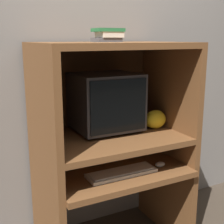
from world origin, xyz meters
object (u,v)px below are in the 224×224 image
Objects in this scene: mouse at (160,164)px; snack_bag at (155,119)px; crt_monitor at (106,102)px; keyboard at (122,173)px; book_stack at (108,35)px.

mouse is 0.31m from snack_bag.
crt_monitor is 0.47m from keyboard.
snack_bag is (0.08, 0.18, 0.25)m from mouse.
book_stack is (0.00, -0.04, 0.42)m from crt_monitor.
snack_bag is at bearing 66.30° from mouse.
keyboard is 2.80× the size of snack_bag.
snack_bag is (0.35, 0.17, 0.25)m from keyboard.
crt_monitor is 2.38× the size of book_stack.
book_stack reaches higher than crt_monitor.
crt_monitor is 0.53m from mouse.
crt_monitor is 0.37m from snack_bag.
book_stack reaches higher than keyboard.
book_stack is (-0.25, 0.25, 0.81)m from mouse.
keyboard is at bearing -96.25° from crt_monitor.
keyboard is (-0.03, -0.27, -0.39)m from crt_monitor.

